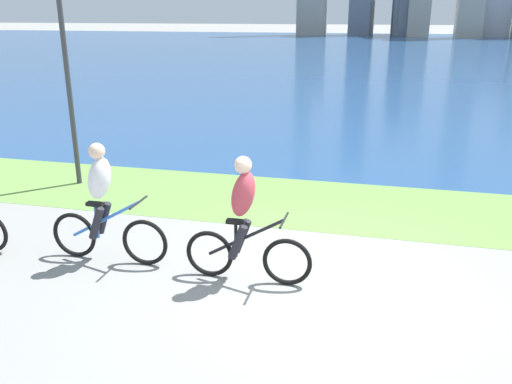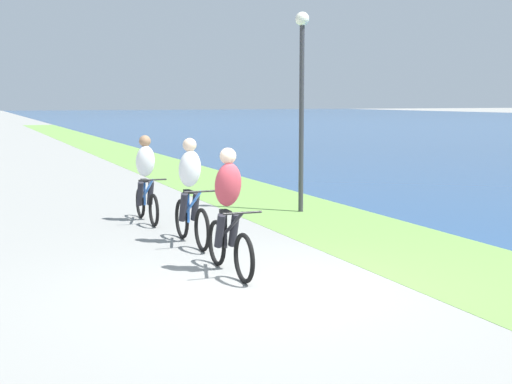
% 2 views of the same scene
% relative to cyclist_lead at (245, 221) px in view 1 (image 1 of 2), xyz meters
% --- Properties ---
extents(ground_plane, '(300.00, 300.00, 0.00)m').
position_rel_cyclist_lead_xyz_m(ground_plane, '(0.89, 0.17, -0.84)').
color(ground_plane, gray).
extents(grass_strip_bayside, '(120.00, 2.71, 0.01)m').
position_rel_cyclist_lead_xyz_m(grass_strip_bayside, '(0.89, 3.16, -0.83)').
color(grass_strip_bayside, '#6B9947').
rests_on(grass_strip_bayside, ground).
extents(bay_water_surface, '(300.00, 81.84, 0.00)m').
position_rel_cyclist_lead_xyz_m(bay_water_surface, '(0.89, 45.43, -0.84)').
color(bay_water_surface, navy).
rests_on(bay_water_surface, ground).
extents(cyclist_lead, '(1.69, 0.52, 1.69)m').
position_rel_cyclist_lead_xyz_m(cyclist_lead, '(0.00, 0.00, 0.00)').
color(cyclist_lead, black).
rests_on(cyclist_lead, ground).
extents(cyclist_trailing, '(1.76, 0.52, 1.71)m').
position_rel_cyclist_lead_xyz_m(cyclist_trailing, '(-2.04, 0.10, 0.01)').
color(cyclist_trailing, black).
rests_on(cyclist_trailing, ground).
extents(lamppost_tall, '(0.28, 0.28, 4.07)m').
position_rel_cyclist_lead_xyz_m(lamppost_tall, '(-4.40, 3.21, 1.81)').
color(lamppost_tall, '#38383D').
rests_on(lamppost_tall, ground).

